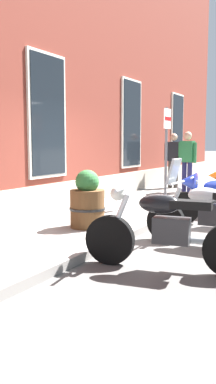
% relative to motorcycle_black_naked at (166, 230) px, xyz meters
% --- Properties ---
extents(ground_plane, '(140.00, 140.00, 0.00)m').
position_rel_motorcycle_black_naked_xyz_m(ground_plane, '(2.16, 1.04, -0.49)').
color(ground_plane, '#565451').
extents(sidewalk, '(29.74, 2.39, 0.13)m').
position_rel_motorcycle_black_naked_xyz_m(sidewalk, '(2.16, 2.24, -0.43)').
color(sidewalk, gray).
rests_on(sidewalk, ground_plane).
extents(motorcycle_black_naked, '(0.65, 2.11, 1.01)m').
position_rel_motorcycle_black_naked_xyz_m(motorcycle_black_naked, '(0.00, 0.00, 0.00)').
color(motorcycle_black_naked, black).
rests_on(motorcycle_black_naked, ground_plane).
extents(pedestrian_striped_shirt, '(0.28, 0.66, 1.75)m').
position_rel_motorcycle_black_naked_xyz_m(pedestrian_striped_shirt, '(6.84, 1.96, 0.62)').
color(pedestrian_striped_shirt, '#1E1E4C').
rests_on(pedestrian_striped_shirt, sidewalk).
extents(pedestrian_dark_jacket, '(0.26, 0.58, 1.72)m').
position_rel_motorcycle_black_naked_xyz_m(pedestrian_dark_jacket, '(7.69, 2.68, 0.60)').
color(pedestrian_dark_jacket, '#38332D').
rests_on(pedestrian_dark_jacket, sidewalk).
extents(parking_sign, '(0.36, 0.07, 2.21)m').
position_rel_motorcycle_black_naked_xyz_m(parking_sign, '(4.05, 1.54, 1.07)').
color(parking_sign, '#4C4C51').
rests_on(parking_sign, sidewalk).
extents(barrel_planter, '(0.61, 0.61, 0.98)m').
position_rel_motorcycle_black_naked_xyz_m(barrel_planter, '(1.18, 1.86, 0.05)').
color(barrel_planter, brown).
rests_on(barrel_planter, sidewalk).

